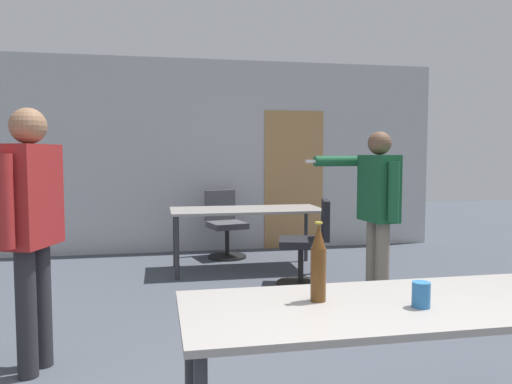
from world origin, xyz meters
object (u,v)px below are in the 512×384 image
office_chair_near_pushed (308,246)px  office_chair_far_left (225,226)px  drink_cup (421,295)px  person_far_watching (29,213)px  beer_bottle (318,264)px  person_right_polo (377,201)px

office_chair_near_pushed → office_chair_far_left: office_chair_near_pushed is taller
office_chair_near_pushed → drink_cup: office_chair_near_pushed is taller
person_far_watching → beer_bottle: size_ratio=4.75×
person_far_watching → office_chair_near_pushed: (2.37, 1.71, -0.60)m
person_right_polo → office_chair_far_left: 2.72m
person_far_watching → person_right_polo: bearing=-52.2°
beer_bottle → person_far_watching: bearing=140.0°
person_far_watching → office_chair_far_left: size_ratio=1.87×
office_chair_far_left → beer_bottle: (-0.20, -4.64, 0.50)m
person_right_polo → beer_bottle: size_ratio=4.52×
beer_bottle → drink_cup: (0.40, -0.17, -0.11)m
person_far_watching → office_chair_near_pushed: size_ratio=1.84×
office_chair_near_pushed → beer_bottle: beer_bottle is taller
person_far_watching → office_chair_far_left: person_far_watching is taller
office_chair_far_left → drink_cup: bearing=78.4°
person_far_watching → office_chair_far_left: bearing=-7.6°
office_chair_near_pushed → person_right_polo: bearing=-136.0°
person_far_watching → beer_bottle: (1.50, -1.26, -0.11)m
person_far_watching → office_chair_far_left: 3.83m
person_far_watching → office_chair_near_pushed: 2.99m
person_right_polo → drink_cup: size_ratio=14.66×
person_right_polo → drink_cup: (-0.90, -2.38, -0.17)m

